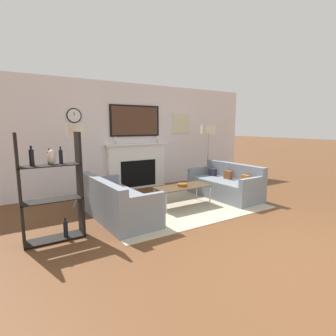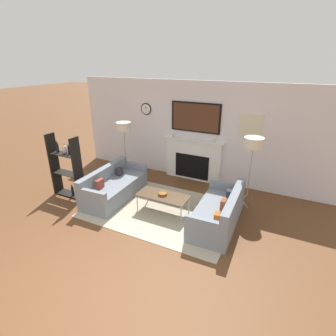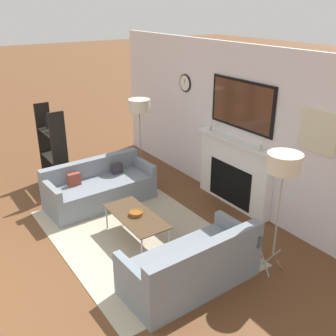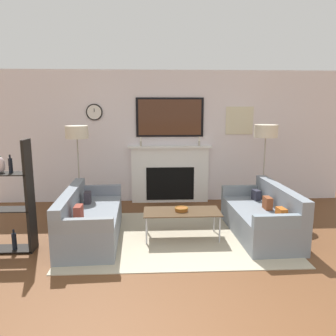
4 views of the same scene
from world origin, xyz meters
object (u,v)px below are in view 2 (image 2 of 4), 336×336
couch_right (219,213)px  shelf_unit (66,167)px  coffee_table (163,196)px  floor_lamp_left (124,127)px  floor_lamp_right (254,144)px  couch_left (114,187)px  decorative_bowl (163,194)px

couch_right → shelf_unit: 3.80m
coffee_table → floor_lamp_left: bearing=147.5°
floor_lamp_left → floor_lamp_right: 3.37m
couch_left → couch_right: (2.66, 0.00, 0.00)m
couch_right → couch_left: bearing=-179.9°
coffee_table → floor_lamp_left: size_ratio=0.70×
coffee_table → couch_left: bearing=177.3°
coffee_table → shelf_unit: size_ratio=0.74×
couch_left → couch_right: 2.66m
couch_right → floor_lamp_right: (0.36, 1.05, 1.24)m
coffee_table → shelf_unit: 2.54m
shelf_unit → decorative_bowl: bearing=7.7°
couch_left → shelf_unit: shelf_unit is taller
floor_lamp_left → coffee_table: bearing=-32.5°
couch_left → floor_lamp_right: size_ratio=1.13×
floor_lamp_left → shelf_unit: bearing=-116.8°
couch_right → shelf_unit: shelf_unit is taller
couch_left → decorative_bowl: couch_left is taller
floor_lamp_left → shelf_unit: (-0.73, -1.45, -0.74)m
coffee_table → couch_right: bearing=3.2°
couch_right → decorative_bowl: size_ratio=8.60×
floor_lamp_right → couch_right: bearing=-108.7°
couch_left → shelf_unit: 1.26m
couch_right → decorative_bowl: 1.28m
couch_left → decorative_bowl: bearing=-2.4°
couch_right → floor_lamp_right: floor_lamp_right is taller
shelf_unit → couch_left: bearing=19.9°
shelf_unit → couch_right: bearing=6.1°
floor_lamp_right → coffee_table: bearing=-145.2°
coffee_table → floor_lamp_left: (-1.76, 1.12, 1.11)m
floor_lamp_right → shelf_unit: bearing=-160.5°
couch_right → floor_lamp_left: size_ratio=1.05×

